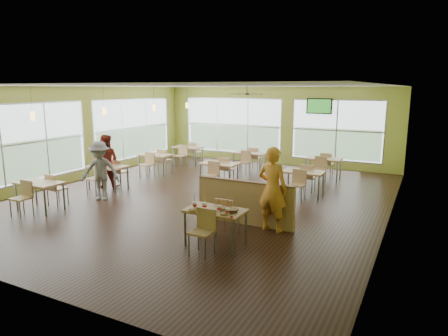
% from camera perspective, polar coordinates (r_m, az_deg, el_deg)
% --- Properties ---
extents(room, '(12.00, 12.04, 3.20)m').
position_cam_1_polar(room, '(11.38, -2.94, 3.56)').
color(room, black).
rests_on(room, ground).
extents(window_bays, '(9.24, 10.24, 2.38)m').
position_cam_1_polar(window_bays, '(15.37, -5.75, 5.07)').
color(window_bays, white).
rests_on(window_bays, room).
extents(main_table, '(1.22, 1.52, 0.87)m').
position_cam_1_polar(main_table, '(8.08, -1.23, -6.74)').
color(main_table, tan).
rests_on(main_table, floor).
extents(half_wall_divider, '(2.40, 0.14, 1.04)m').
position_cam_1_polar(half_wall_divider, '(9.35, 3.01, -4.91)').
color(half_wall_divider, tan).
rests_on(half_wall_divider, floor).
extents(dining_tables, '(6.92, 8.72, 0.87)m').
position_cam_1_polar(dining_tables, '(13.52, -3.12, 0.63)').
color(dining_tables, tan).
rests_on(dining_tables, floor).
extents(pendant_lights, '(0.11, 7.31, 0.86)m').
position_cam_1_polar(pendant_lights, '(13.70, -13.31, 8.18)').
color(pendant_lights, '#2D2119').
rests_on(pendant_lights, ceiling).
extents(ceiling_fan, '(1.25, 1.25, 0.29)m').
position_cam_1_polar(ceiling_fan, '(13.95, 3.29, 10.53)').
color(ceiling_fan, '#2D2119').
rests_on(ceiling_fan, ceiling).
extents(tv_backwall, '(1.00, 0.07, 0.60)m').
position_cam_1_polar(tv_backwall, '(16.13, 13.45, 8.59)').
color(tv_backwall, black).
rests_on(tv_backwall, wall_back).
extents(man_plaid, '(0.75, 0.55, 1.91)m').
position_cam_1_polar(man_plaid, '(8.86, 6.94, -3.02)').
color(man_plaid, orange).
rests_on(man_plaid, floor).
extents(patron_maroon, '(1.01, 0.90, 1.71)m').
position_cam_1_polar(patron_maroon, '(13.25, -16.53, 0.94)').
color(patron_maroon, maroon).
rests_on(patron_maroon, floor).
extents(patron_grey, '(1.25, 1.02, 1.68)m').
position_cam_1_polar(patron_grey, '(11.82, -17.28, -0.38)').
color(patron_grey, slate).
rests_on(patron_grey, floor).
extents(cup_blue, '(0.10, 0.10, 0.36)m').
position_cam_1_polar(cup_blue, '(8.12, -4.22, -5.25)').
color(cup_blue, white).
rests_on(cup_blue, main_table).
extents(cup_yellow, '(0.10, 0.10, 0.37)m').
position_cam_1_polar(cup_yellow, '(8.05, -2.81, -5.39)').
color(cup_yellow, white).
rests_on(cup_yellow, main_table).
extents(cup_red_near, '(0.09, 0.09, 0.34)m').
position_cam_1_polar(cup_red_near, '(7.88, -0.69, -5.77)').
color(cup_red_near, white).
rests_on(cup_red_near, main_table).
extents(cup_red_far, '(0.09, 0.09, 0.34)m').
position_cam_1_polar(cup_red_far, '(7.71, 0.54, -6.16)').
color(cup_red_far, white).
rests_on(cup_red_far, main_table).
extents(food_basket, '(0.27, 0.27, 0.06)m').
position_cam_1_polar(food_basket, '(7.88, 1.13, -6.03)').
color(food_basket, black).
rests_on(food_basket, main_table).
extents(ketchup_cup, '(0.06, 0.06, 0.02)m').
position_cam_1_polar(ketchup_cup, '(7.56, 1.09, -6.97)').
color(ketchup_cup, '#9E0004').
rests_on(ketchup_cup, main_table).
extents(wrapper_left, '(0.21, 0.20, 0.04)m').
position_cam_1_polar(wrapper_left, '(7.96, -4.53, -5.99)').
color(wrapper_left, olive).
rests_on(wrapper_left, main_table).
extents(wrapper_mid, '(0.23, 0.22, 0.05)m').
position_cam_1_polar(wrapper_mid, '(8.00, -0.43, -5.84)').
color(wrapper_mid, olive).
rests_on(wrapper_mid, main_table).
extents(wrapper_right, '(0.19, 0.18, 0.04)m').
position_cam_1_polar(wrapper_right, '(7.70, 0.01, -6.57)').
color(wrapper_right, olive).
rests_on(wrapper_right, main_table).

